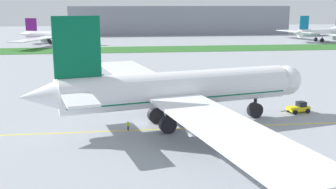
{
  "coord_description": "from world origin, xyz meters",
  "views": [
    {
      "loc": [
        -4.23,
        -68.1,
        20.48
      ],
      "look_at": [
        4.75,
        4.21,
        4.02
      ],
      "focal_mm": 43.94,
      "sensor_mm": 36.0,
      "label": 1
    }
  ],
  "objects": [
    {
      "name": "ground_crew_wingwalker_port",
      "position": [
        -2.79,
        -3.8,
        0.95
      ],
      "size": [
        0.47,
        0.41,
        1.56
      ],
      "color": "black",
      "rests_on": "ground"
    },
    {
      "name": "parked_airliner_far_right",
      "position": [
        102.74,
        137.22,
        4.62
      ],
      "size": [
        38.15,
        61.1,
        13.62
      ],
      "color": "white",
      "rests_on": "ground"
    },
    {
      "name": "terminal_building",
      "position": [
        36.34,
        196.95,
        9.0
      ],
      "size": [
        138.71,
        20.0,
        18.0
      ],
      "primitive_type": "cube",
      "color": "gray",
      "rests_on": "ground"
    },
    {
      "name": "ground_plane",
      "position": [
        0.0,
        0.0,
        0.0
      ],
      "size": [
        600.0,
        600.0,
        0.0
      ],
      "primitive_type": "plane",
      "color": "#9399A0",
      "rests_on": "ground"
    },
    {
      "name": "airliner_foreground",
      "position": [
        5.2,
        -2.32,
        6.27
      ],
      "size": [
        48.37,
        75.88,
        18.5
      ],
      "color": "white",
      "rests_on": "ground"
    },
    {
      "name": "pushback_tug",
      "position": [
        29.56,
        3.35,
        0.96
      ],
      "size": [
        5.97,
        3.14,
        2.11
      ],
      "color": "yellow",
      "rests_on": "ground"
    },
    {
      "name": "grass_median_strip",
      "position": [
        0.0,
        112.64,
        0.05
      ],
      "size": [
        320.0,
        24.0,
        0.1
      ],
      "primitive_type": "cube",
      "color": "#2D6628",
      "rests_on": "ground"
    },
    {
      "name": "apron_taxi_line",
      "position": [
        0.0,
        -3.82,
        0.0
      ],
      "size": [
        280.0,
        0.36,
        0.01
      ],
      "primitive_type": "cube",
      "color": "yellow",
      "rests_on": "ground"
    },
    {
      "name": "service_truck_baggage_loader",
      "position": [
        -13.27,
        50.26,
        1.62
      ],
      "size": [
        5.35,
        3.39,
        3.05
      ],
      "color": "#33478C",
      "rests_on": "ground"
    },
    {
      "name": "parked_airliner_far_centre",
      "position": [
        -33.85,
        141.39,
        4.26
      ],
      "size": [
        38.86,
        63.63,
        12.54
      ],
      "color": "white",
      "rests_on": "ground"
    }
  ]
}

